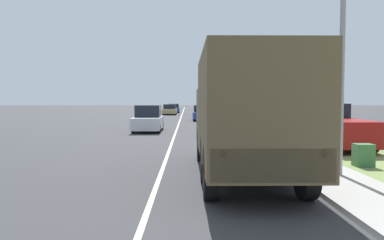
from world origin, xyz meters
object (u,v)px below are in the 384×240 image
Objects in this scene: car_second_ahead at (202,113)px; car_third_ahead at (170,110)px; car_nearest_ahead at (148,120)px; military_truck at (243,113)px; car_fourth_ahead at (174,109)px; pickup_truck at (331,127)px; lamp_post at (335,8)px.

car_second_ahead is 14.40m from car_third_ahead.
car_second_ahead is (4.00, 12.71, -0.08)m from car_nearest_ahead.
car_nearest_ahead is (-4.06, 14.65, -0.98)m from military_truck.
car_second_ahead is (-0.07, 27.36, -1.06)m from military_truck.
car_third_ahead is at bearing 105.51° from car_second_ahead.
military_truck is 27.38m from car_second_ahead.
car_fourth_ahead is at bearing 99.45° from car_second_ahead.
car_nearest_ahead is 13.32m from car_second_ahead.
lamp_post is (-2.51, -6.60, 3.54)m from pickup_truck.
car_fourth_ahead is 43.48m from pickup_truck.
car_third_ahead is 7.80m from car_fourth_ahead.
pickup_truck reaches higher than car_third_ahead.
military_truck is at bearing -84.57° from car_third_ahead.
car_second_ahead is at bearing 103.12° from pickup_truck.
car_second_ahead is at bearing 94.92° from lamp_post.
car_third_ahead is at bearing 98.54° from lamp_post.
car_fourth_ahead is 0.64× the size of lamp_post.
lamp_post is (6.22, -41.44, 3.79)m from car_third_ahead.
car_third_ahead reaches higher than car_fourth_ahead.
car_nearest_ahead is 0.95× the size of car_third_ahead.
military_truck is 1.62× the size of car_fourth_ahead.
car_nearest_ahead is 0.84× the size of pickup_truck.
car_nearest_ahead reaches higher than car_third_ahead.
military_truck is 15.23m from car_nearest_ahead.
military_truck reaches higher than car_fourth_ahead.
car_nearest_ahead is 34.38m from car_fourth_ahead.
car_nearest_ahead is at bearing 113.20° from lamp_post.
lamp_post reaches higher than car_nearest_ahead.
military_truck is 1.58× the size of car_second_ahead.
car_nearest_ahead is 16.58m from lamp_post.
car_second_ahead is 1.02× the size of car_fourth_ahead.
car_third_ahead is at bearing 104.07° from pickup_truck.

